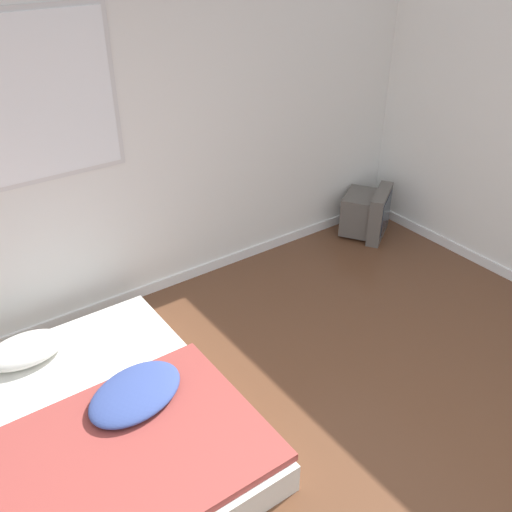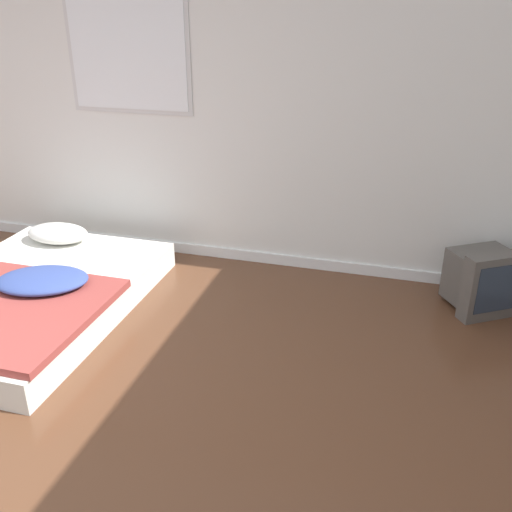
# 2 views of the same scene
# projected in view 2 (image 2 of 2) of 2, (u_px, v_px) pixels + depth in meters

# --- Properties ---
(wall_back) EXTENTS (8.31, 0.08, 2.60)m
(wall_back) POSITION_uv_depth(u_px,v_px,m) (168.00, 101.00, 4.52)
(wall_back) COLOR white
(wall_back) RESTS_ON ground_plane
(mattress_bed) EXTENTS (1.41, 1.97, 0.34)m
(mattress_bed) POSITION_uv_depth(u_px,v_px,m) (27.00, 296.00, 4.02)
(mattress_bed) COLOR silver
(mattress_bed) RESTS_ON ground_plane
(crt_tv) EXTENTS (0.62, 0.60, 0.47)m
(crt_tv) POSITION_uv_depth(u_px,v_px,m) (486.00, 279.00, 4.04)
(crt_tv) COLOR #56514C
(crt_tv) RESTS_ON ground_plane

